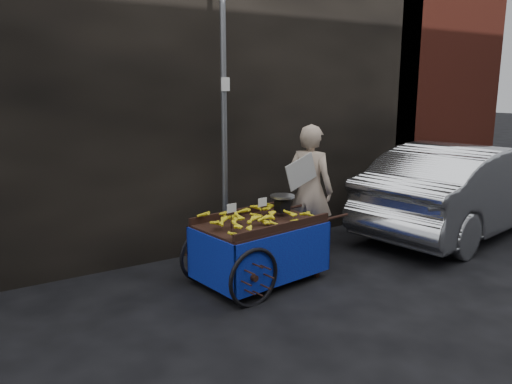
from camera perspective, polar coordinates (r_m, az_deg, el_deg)
ground at (r=6.01m, az=0.11°, el=-11.26°), size 80.00×80.00×0.00m
building_wall at (r=8.00m, az=-7.74°, el=12.81°), size 13.50×2.00×5.00m
street_pole at (r=6.81m, az=-3.68°, el=8.88°), size 0.12×0.10×4.00m
banana_cart at (r=6.05m, az=0.10°, el=-4.24°), size 2.13×1.19×1.11m
vendor at (r=7.13m, az=6.19°, el=0.26°), size 0.97×0.81×1.86m
plastic_bag at (r=6.85m, az=4.38°, el=-7.16°), size 0.29×0.23×0.26m
parked_car at (r=8.89m, az=22.79°, el=0.42°), size 4.65×2.28×1.47m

